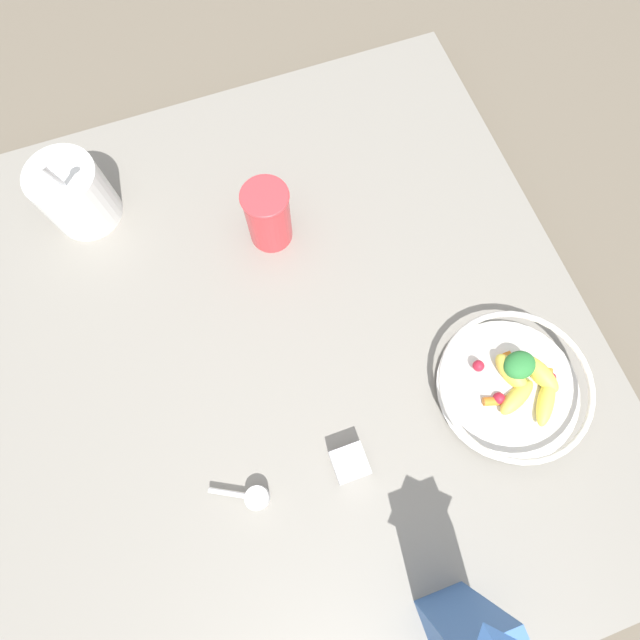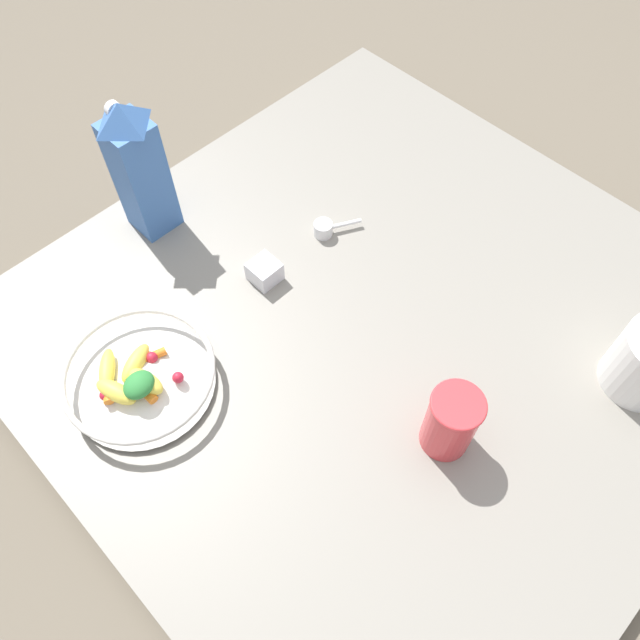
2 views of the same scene
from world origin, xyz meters
name	(u,v)px [view 2 (image 2 of 2)]	position (x,y,z in m)	size (l,w,h in m)	color
ground_plane	(376,336)	(0.00, 0.00, 0.00)	(6.00, 6.00, 0.00)	#665B4C
countertop	(376,330)	(0.00, 0.00, 0.02)	(1.12, 1.12, 0.04)	gray
fruit_bowl	(139,377)	(0.36, -0.19, 0.07)	(0.25, 0.25, 0.07)	silver
milk_carton	(139,169)	(0.13, -0.46, 0.18)	(0.08, 0.08, 0.28)	#3D6BB2
drinking_cup	(451,421)	(0.08, 0.22, 0.11)	(0.08, 0.08, 0.13)	#DB383D
spice_jar	(265,272)	(0.07, -0.21, 0.06)	(0.05, 0.05, 0.04)	silver
measuring_scoop	(325,228)	(-0.08, -0.21, 0.06)	(0.09, 0.06, 0.03)	white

